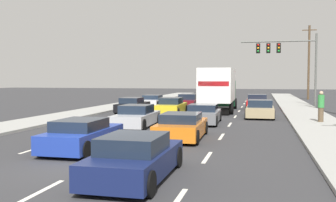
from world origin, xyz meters
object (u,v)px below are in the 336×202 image
object	(u,v)px
car_gray	(203,115)
car_orange	(182,127)
car_white	(153,101)
car_black	(133,106)
car_yellow	(171,107)
utility_pole_far	(309,62)
car_navy	(135,158)
box_truck	(219,87)
car_maroon	(188,102)
traffic_signal_mast	(281,53)
car_red	(257,102)
car_blue	(82,135)
pedestrian_near_corner	(321,106)
car_tan	(260,110)
car_silver	(136,117)

from	to	relation	value
car_gray	car_orange	bearing A→B (deg)	-90.69
car_white	car_black	size ratio (longest dim) A/B	0.95
car_yellow	utility_pole_far	xyz separation A→B (m)	(12.74, 25.36, 4.41)
car_gray	car_navy	world-z (taller)	car_navy
box_truck	car_white	bearing A→B (deg)	147.30
car_maroon	car_navy	world-z (taller)	car_maroon
box_truck	utility_pole_far	size ratio (longest dim) A/B	0.89
car_orange	traffic_signal_mast	size ratio (longest dim) A/B	0.60
car_maroon	car_red	xyz separation A→B (m)	(6.30, 0.48, 0.00)
car_maroon	car_blue	size ratio (longest dim) A/B	1.11
car_orange	car_maroon	bearing A→B (deg)	99.73
box_truck	car_red	distance (m)	5.13
car_orange	utility_pole_far	xyz separation A→B (m)	(9.59, 36.80, 4.46)
car_white	pedestrian_near_corner	size ratio (longest dim) A/B	2.34
car_orange	pedestrian_near_corner	bearing A→B (deg)	47.02
car_blue	car_white	bearing A→B (deg)	99.24
car_maroon	car_navy	size ratio (longest dim) A/B	1.10
car_navy	car_blue	bearing A→B (deg)	132.89
car_gray	car_yellow	bearing A→B (deg)	121.71
pedestrian_near_corner	car_black	bearing A→B (deg)	159.57
car_tan	traffic_signal_mast	size ratio (longest dim) A/B	0.58
car_blue	car_silver	bearing A→B (deg)	92.02
car_silver	car_navy	bearing A→B (deg)	-71.87
car_silver	car_tan	bearing A→B (deg)	45.66
car_black	pedestrian_near_corner	world-z (taller)	pedestrian_near_corner
car_silver	traffic_signal_mast	world-z (taller)	traffic_signal_mast
car_gray	car_navy	size ratio (longest dim) A/B	0.98
car_red	utility_pole_far	bearing A→B (deg)	70.41
car_maroon	car_red	world-z (taller)	car_red
box_truck	car_silver	bearing A→B (deg)	-107.28
car_gray	car_black	bearing A→B (deg)	136.24
car_black	car_navy	distance (m)	21.18
car_orange	traffic_signal_mast	bearing A→B (deg)	76.48
car_silver	car_red	world-z (taller)	car_red
car_maroon	car_silver	bearing A→B (deg)	-91.12
car_white	pedestrian_near_corner	bearing A→B (deg)	-40.24
car_yellow	utility_pole_far	distance (m)	28.72
car_blue	car_tan	bearing A→B (deg)	65.39
car_yellow	car_red	xyz separation A→B (m)	(6.32, 7.31, -0.00)
car_navy	traffic_signal_mast	distance (m)	30.57
car_white	pedestrian_near_corner	world-z (taller)	pedestrian_near_corner
car_blue	box_truck	world-z (taller)	box_truck
car_white	car_yellow	size ratio (longest dim) A/B	0.98
car_maroon	car_blue	distance (m)	21.97
pedestrian_near_corner	car_gray	bearing A→B (deg)	-168.95
car_white	car_red	xyz separation A→B (m)	(10.09, -0.67, 0.07)
car_silver	traffic_signal_mast	xyz separation A→B (m)	(8.81, 18.73, 4.73)
car_gray	car_orange	world-z (taller)	same
traffic_signal_mast	car_navy	bearing A→B (deg)	-99.93
car_maroon	traffic_signal_mast	bearing A→B (deg)	26.08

